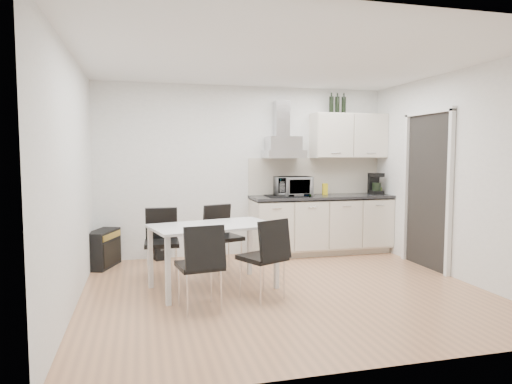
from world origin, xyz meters
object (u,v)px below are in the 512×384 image
at_px(chair_far_left, 162,244).
at_px(chair_near_right, 262,258).
at_px(chair_far_right, 224,239).
at_px(floor_speaker, 161,248).
at_px(chair_near_left, 200,267).
at_px(guitar_amp, 103,249).
at_px(dining_table, 213,232).
at_px(kitchenette, 323,201).

bearing_deg(chair_far_left, chair_near_right, 136.20).
relative_size(chair_far_right, floor_speaker, 2.59).
relative_size(chair_near_left, floor_speaker, 2.59).
relative_size(chair_near_right, guitar_amp, 1.32).
height_order(dining_table, chair_far_left, chair_far_left).
relative_size(chair_far_left, chair_near_left, 1.00).
height_order(chair_near_right, floor_speaker, chair_near_right).
height_order(kitchenette, guitar_amp, kitchenette).
height_order(kitchenette, dining_table, kitchenette).
bearing_deg(kitchenette, chair_far_right, -157.20).
bearing_deg(kitchenette, floor_speaker, 176.21).
bearing_deg(dining_table, chair_far_right, 57.39).
height_order(kitchenette, chair_near_right, kitchenette).
relative_size(dining_table, guitar_amp, 2.31).
bearing_deg(dining_table, kitchenette, 23.08).
height_order(chair_far_left, floor_speaker, chair_far_left).
distance_m(chair_near_left, chair_near_right, 0.73).
bearing_deg(floor_speaker, chair_near_left, -98.34).
height_order(chair_far_left, chair_near_right, same).
bearing_deg(guitar_amp, chair_far_right, -1.03).
distance_m(kitchenette, chair_near_left, 3.11).
relative_size(kitchenette, chair_far_left, 2.86).
xyz_separation_m(kitchenette, chair_near_left, (-2.21, -2.15, -0.39)).
bearing_deg(chair_near_left, kitchenette, 35.55).
distance_m(chair_far_left, chair_far_right, 0.84).
bearing_deg(chair_near_right, chair_far_left, 108.10).
relative_size(dining_table, chair_far_right, 1.75).
height_order(chair_near_right, guitar_amp, chair_near_right).
height_order(dining_table, chair_far_right, chair_far_right).
xyz_separation_m(dining_table, chair_far_left, (-0.56, 0.55, -0.23)).
distance_m(chair_far_left, chair_near_left, 1.28).
distance_m(dining_table, chair_far_left, 0.82).
distance_m(kitchenette, chair_far_left, 2.71).
xyz_separation_m(chair_far_left, chair_near_right, (1.01, -1.05, 0.00)).
distance_m(chair_far_left, chair_near_right, 1.46).
bearing_deg(kitchenette, chair_near_right, -127.71).
xyz_separation_m(guitar_amp, floor_speaker, (0.80, 0.25, -0.09)).
bearing_deg(kitchenette, dining_table, -143.53).
relative_size(chair_far_left, guitar_amp, 1.32).
height_order(chair_far_right, chair_near_right, same).
relative_size(chair_far_right, chair_near_right, 1.00).
bearing_deg(floor_speaker, chair_far_left, -107.05).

